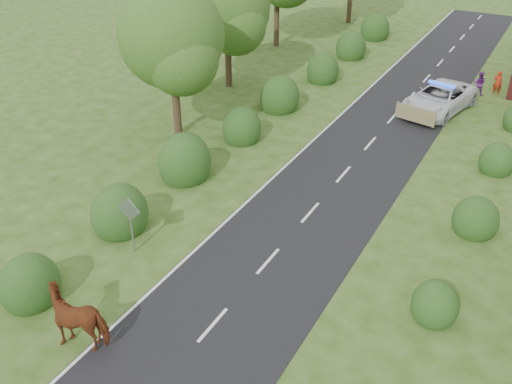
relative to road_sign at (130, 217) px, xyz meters
The scene contains 12 objects.
ground 5.63m from the road_sign, 21.80° to the right, with size 120.00×120.00×0.00m, color #2C4912.
road 14.03m from the road_sign, 68.96° to the left, with size 6.00×70.00×0.02m, color black.
road_markings 11.56m from the road_sign, 72.72° to the left, with size 4.96×70.00×0.01m.
hedgerow_left 9.85m from the road_sign, 98.87° to the left, with size 2.75×50.41×3.00m.
hedgerow_right 14.85m from the road_sign, 38.46° to the left, with size 2.10×45.78×2.10m.
tree_left_a 11.55m from the road_sign, 115.73° to the left, with size 5.74×5.60×8.38m.
tree_left_b 19.22m from the road_sign, 109.29° to the left, with size 5.74×5.60×8.07m.
road_sign is the anchor object (origin of this frame).
cow 4.88m from the road_sign, 70.01° to the right, with size 1.31×2.47×1.75m, color #5F240D.
police_van 21.60m from the road_sign, 70.81° to the left, with size 4.00×6.49×1.82m.
pedestrian_red 27.05m from the road_sign, 68.84° to the left, with size 0.58×0.38×1.58m, color #B52511.
pedestrian_purple 26.02m from the road_sign, 70.41° to the left, with size 0.76×0.59×1.57m, color #591D74.
Camera 1 is at (8.17, -11.74, 13.73)m, focal length 40.00 mm.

